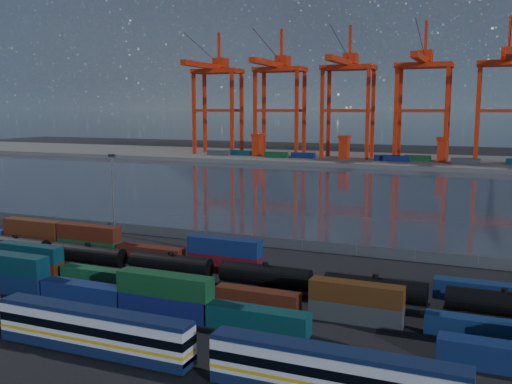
% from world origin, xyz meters
% --- Properties ---
extents(ground, '(700.00, 700.00, 0.00)m').
position_xyz_m(ground, '(0.00, 0.00, 0.00)').
color(ground, black).
rests_on(ground, ground).
extents(harbor_water, '(700.00, 700.00, 0.00)m').
position_xyz_m(harbor_water, '(0.00, 105.00, 0.01)').
color(harbor_water, '#2E3542').
rests_on(harbor_water, ground).
extents(far_quay, '(700.00, 70.00, 2.00)m').
position_xyz_m(far_quay, '(0.00, 210.00, 1.00)').
color(far_quay, '#514F4C').
rests_on(far_quay, ground).
extents(distant_mountains, '(2470.00, 1100.00, 520.00)m').
position_xyz_m(distant_mountains, '(63.02, 1600.00, 220.29)').
color(distant_mountains, '#1E2630').
rests_on(distant_mountains, ground).
extents(passenger_train, '(75.11, 2.85, 4.90)m').
position_xyz_m(passenger_train, '(3.46, -22.75, 2.46)').
color(passenger_train, silver).
rests_on(passenger_train, ground).
extents(container_row_south, '(140.38, 2.56, 5.46)m').
position_xyz_m(container_row_south, '(-2.75, -10.35, 2.28)').
color(container_row_south, '#46494C').
rests_on(container_row_south, ground).
extents(container_row_mid, '(140.51, 2.31, 4.93)m').
position_xyz_m(container_row_mid, '(-2.84, -3.13, 1.80)').
color(container_row_mid, '#393B3D').
rests_on(container_row_mid, ground).
extents(container_row_north, '(128.64, 2.49, 5.30)m').
position_xyz_m(container_row_north, '(-1.73, 10.86, 2.05)').
color(container_row_north, navy).
rests_on(container_row_north, ground).
extents(tanker_string, '(137.83, 2.97, 4.25)m').
position_xyz_m(tanker_string, '(-3.05, 3.55, 2.13)').
color(tanker_string, black).
rests_on(tanker_string, ground).
extents(waterfront_fence, '(160.12, 0.12, 2.20)m').
position_xyz_m(waterfront_fence, '(-0.00, 28.00, 1.00)').
color(waterfront_fence, '#595B5E').
rests_on(waterfront_fence, ground).
extents(yard_light_mast, '(1.60, 0.40, 16.60)m').
position_xyz_m(yard_light_mast, '(-30.00, 26.00, 9.30)').
color(yard_light_mast, slate).
rests_on(yard_light_mast, ground).
extents(gantry_cranes, '(200.14, 48.28, 65.37)m').
position_xyz_m(gantry_cranes, '(-7.50, 203.27, 40.07)').
color(gantry_cranes, red).
rests_on(gantry_cranes, ground).
extents(quay_containers, '(172.58, 10.99, 2.60)m').
position_xyz_m(quay_containers, '(-11.00, 195.46, 3.30)').
color(quay_containers, navy).
rests_on(quay_containers, far_quay).
extents(straddle_carriers, '(140.00, 7.00, 11.10)m').
position_xyz_m(straddle_carriers, '(-2.50, 200.00, 7.82)').
color(straddle_carriers, red).
rests_on(straddle_carriers, far_quay).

